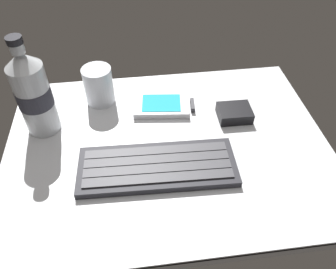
{
  "coord_description": "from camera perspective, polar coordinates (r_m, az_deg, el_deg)",
  "views": [
    {
      "loc": [
        -5.83,
        -44.89,
        48.22
      ],
      "look_at": [
        0.0,
        0.0,
        3.0
      ],
      "focal_mm": 35.58,
      "sensor_mm": 36.0,
      "label": 1
    }
  ],
  "objects": [
    {
      "name": "ground_plane",
      "position": [
        0.67,
        0.03,
        -2.56
      ],
      "size": [
        64.0,
        48.0,
        2.8
      ],
      "color": "silver"
    },
    {
      "name": "keyboard",
      "position": [
        0.62,
        -1.83,
        -5.49
      ],
      "size": [
        29.4,
        12.1,
        1.7
      ],
      "color": "#232328",
      "rests_on": "ground_plane"
    },
    {
      "name": "handheld_device",
      "position": [
        0.74,
        -0.64,
        5.04
      ],
      "size": [
        13.37,
        8.92,
        1.5
      ],
      "color": "silver",
      "rests_on": "ground_plane"
    },
    {
      "name": "juice_cup",
      "position": [
        0.76,
        -11.75,
        8.01
      ],
      "size": [
        6.4,
        6.4,
        8.5
      ],
      "color": "silver",
      "rests_on": "ground_plane"
    },
    {
      "name": "water_bottle",
      "position": [
        0.69,
        -22.09,
        6.56
      ],
      "size": [
        6.73,
        6.73,
        20.8
      ],
      "color": "silver",
      "rests_on": "ground_plane"
    },
    {
      "name": "charger_block",
      "position": [
        0.73,
        11.3,
        3.63
      ],
      "size": [
        7.11,
        5.74,
        2.4
      ],
      "primitive_type": "cube",
      "rotation": [
        0.0,
        0.0,
        -0.02
      ],
      "color": "black",
      "rests_on": "ground_plane"
    }
  ]
}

